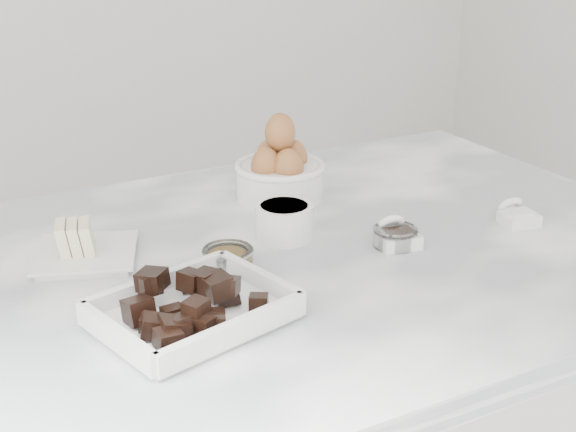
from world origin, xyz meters
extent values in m
cube|color=white|center=(0.00, 0.00, 0.92)|extent=(1.20, 0.80, 0.04)
cube|color=white|center=(-0.19, -0.13, 0.95)|extent=(0.24, 0.20, 0.01)
cube|color=white|center=(-0.26, 0.11, 0.95)|extent=(0.16, 0.16, 0.01)
cube|color=white|center=(-0.26, 0.11, 0.95)|extent=(0.18, 0.18, 0.00)
cylinder|color=white|center=(0.02, 0.04, 0.97)|extent=(0.09, 0.09, 0.05)
cylinder|color=white|center=(0.02, 0.04, 0.99)|extent=(0.07, 0.07, 0.01)
cylinder|color=white|center=(0.09, 0.20, 0.97)|extent=(0.15, 0.15, 0.06)
torus|color=white|center=(0.09, 0.20, 1.00)|extent=(0.15, 0.15, 0.01)
ellipsoid|color=#996431|center=(0.13, 0.20, 1.00)|extent=(0.05, 0.05, 0.07)
ellipsoid|color=#996431|center=(0.06, 0.19, 1.00)|extent=(0.05, 0.05, 0.07)
ellipsoid|color=#996431|center=(0.10, 0.23, 1.00)|extent=(0.05, 0.05, 0.07)
ellipsoid|color=#996431|center=(0.09, 0.17, 1.00)|extent=(0.05, 0.05, 0.07)
ellipsoid|color=#996431|center=(0.10, 0.20, 1.05)|extent=(0.05, 0.05, 0.07)
cylinder|color=white|center=(-0.10, -0.01, 0.95)|extent=(0.07, 0.07, 0.03)
torus|color=white|center=(-0.10, -0.01, 0.97)|extent=(0.07, 0.07, 0.01)
cylinder|color=orange|center=(-0.10, -0.01, 0.95)|extent=(0.05, 0.05, 0.01)
cylinder|color=white|center=(0.15, -0.06, 0.95)|extent=(0.06, 0.06, 0.03)
torus|color=white|center=(0.15, -0.06, 0.97)|extent=(0.07, 0.07, 0.01)
ellipsoid|color=#DD5906|center=(0.15, -0.06, 0.95)|extent=(0.04, 0.04, 0.02)
cube|color=white|center=(0.15, -0.06, 0.95)|extent=(0.07, 0.06, 0.02)
cube|color=black|center=(0.15, -0.06, 0.96)|extent=(0.05, 0.04, 0.00)
torus|color=white|center=(0.16, -0.04, 0.96)|extent=(0.05, 0.04, 0.04)
cube|color=white|center=(0.37, -0.09, 0.95)|extent=(0.06, 0.05, 0.02)
cube|color=white|center=(0.37, -0.09, 0.96)|extent=(0.04, 0.04, 0.00)
torus|color=white|center=(0.37, -0.06, 0.96)|extent=(0.05, 0.04, 0.04)
camera|label=1|loc=(-0.50, -0.93, 1.42)|focal=50.00mm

